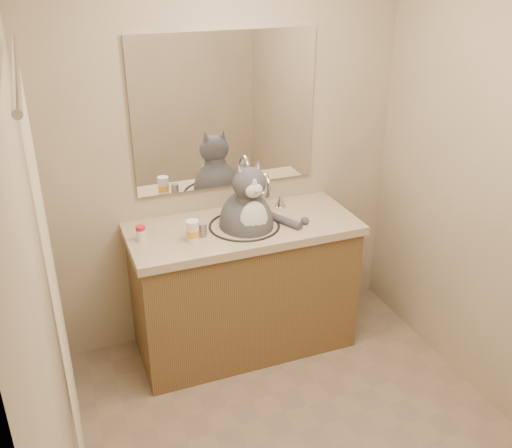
{
  "coord_description": "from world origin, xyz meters",
  "views": [
    {
      "loc": [
        -1.01,
        -1.84,
        2.28
      ],
      "look_at": [
        -0.04,
        0.65,
        1.0
      ],
      "focal_mm": 40.0,
      "sensor_mm": 36.0,
      "label": 1
    }
  ],
  "objects": [
    {
      "name": "cat",
      "position": [
        0.02,
        0.93,
        0.89
      ],
      "size": [
        0.45,
        0.35,
        0.62
      ],
      "rotation": [
        0.0,
        0.0,
        0.02
      ],
      "color": "#4B4B50",
      "rests_on": "vanity"
    },
    {
      "name": "pill_bottle_orange",
      "position": [
        -0.33,
        0.87,
        0.91
      ],
      "size": [
        0.08,
        0.08,
        0.12
      ],
      "rotation": [
        0.0,
        0.0,
        -0.19
      ],
      "color": "white",
      "rests_on": "vanity"
    },
    {
      "name": "shower_curtain",
      "position": [
        -1.05,
        0.1,
        1.03
      ],
      "size": [
        0.02,
        1.3,
        1.93
      ],
      "color": "beige",
      "rests_on": "ground"
    },
    {
      "name": "mirror",
      "position": [
        0.0,
        1.24,
        1.45
      ],
      "size": [
        1.1,
        0.02,
        0.9
      ],
      "primitive_type": "cube",
      "color": "white",
      "rests_on": "room"
    },
    {
      "name": "grey_canister",
      "position": [
        -0.26,
        0.91,
        0.89
      ],
      "size": [
        0.06,
        0.06,
        0.08
      ],
      "rotation": [
        0.0,
        0.0,
        0.26
      ],
      "color": "gray",
      "rests_on": "vanity"
    },
    {
      "name": "vanity",
      "position": [
        0.0,
        0.96,
        0.44
      ],
      "size": [
        1.34,
        0.59,
        1.12
      ],
      "color": "brown",
      "rests_on": "ground"
    },
    {
      "name": "room",
      "position": [
        0.0,
        0.0,
        1.2
      ],
      "size": [
        2.22,
        2.52,
        2.42
      ],
      "color": "#7B6955",
      "rests_on": "ground"
    },
    {
      "name": "pill_bottle_redcap",
      "position": [
        -0.59,
        0.97,
        0.9
      ],
      "size": [
        0.07,
        0.07,
        0.09
      ],
      "rotation": [
        0.0,
        0.0,
        -0.33
      ],
      "color": "white",
      "rests_on": "vanity"
    }
  ]
}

